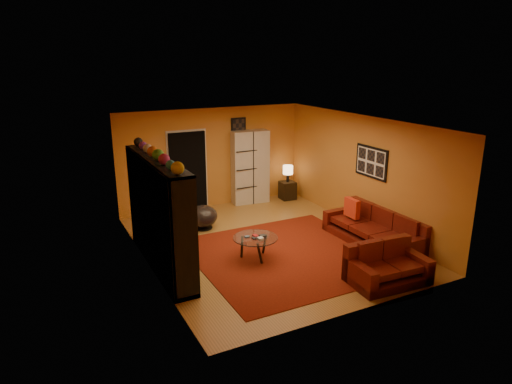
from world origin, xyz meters
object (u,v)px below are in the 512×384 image
entertainment_unit (159,214)px  sofa (376,230)px  loveseat (385,266)px  storage_cabinet (250,167)px  side_table (288,190)px  coffee_table (255,240)px  tv (161,216)px  table_lamp (288,170)px  bowl_chair (203,216)px

entertainment_unit → sofa: entertainment_unit is taller
loveseat → storage_cabinet: bearing=4.9°
loveseat → storage_cabinet: size_ratio=0.72×
sofa → entertainment_unit: bearing=166.3°
side_table → coffee_table: bearing=-129.8°
storage_cabinet → tv: bearing=-134.7°
side_table → table_lamp: bearing=0.0°
entertainment_unit → sofa: size_ratio=1.29×
entertainment_unit → side_table: (4.33, 2.57, -0.80)m
coffee_table → storage_cabinet: storage_cabinet is taller
coffee_table → tv: bearing=159.6°
loveseat → side_table: loveseat is taller
entertainment_unit → tv: bearing=61.1°
sofa → table_lamp: (-0.08, 3.56, 0.54)m
loveseat → storage_cabinet: 5.27m
bowl_chair → table_lamp: (2.93, 1.08, 0.53)m
entertainment_unit → coffee_table: entertainment_unit is taller
entertainment_unit → coffee_table: 1.93m
loveseat → bowl_chair: size_ratio=2.11×
coffee_table → side_table: bearing=50.2°
entertainment_unit → coffee_table: size_ratio=3.39×
loveseat → side_table: bearing=-7.1°
sofa → storage_cabinet: 4.02m
loveseat → bowl_chair: 4.38m
tv → coffee_table: tv is taller
entertainment_unit → bowl_chair: entertainment_unit is taller
entertainment_unit → loveseat: size_ratio=2.10×
storage_cabinet → side_table: 1.32m
entertainment_unit → storage_cabinet: 4.30m
tv → bowl_chair: tv is taller
side_table → table_lamp: table_lamp is taller
tv → table_lamp: 4.95m
tv → sofa: 4.55m
storage_cabinet → bowl_chair: storage_cabinet is taller
loveseat → storage_cabinet: storage_cabinet is taller
sofa → storage_cabinet: bearing=105.8°
entertainment_unit → side_table: entertainment_unit is taller
entertainment_unit → tv: (0.05, 0.09, -0.07)m
coffee_table → table_lamp: size_ratio=1.92×
entertainment_unit → table_lamp: entertainment_unit is taller
storage_cabinet → table_lamp: storage_cabinet is taller
entertainment_unit → table_lamp: size_ratio=6.50×
entertainment_unit → table_lamp: bearing=30.7°
loveseat → side_table: (0.96, 4.99, -0.04)m
storage_cabinet → bowl_chair: 2.38m
entertainment_unit → storage_cabinet: bearing=40.6°
storage_cabinet → side_table: (1.07, -0.23, -0.74)m
sofa → storage_cabinet: (-1.15, 3.79, 0.70)m
side_table → loveseat: bearing=-100.9°
entertainment_unit → tv: 0.13m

